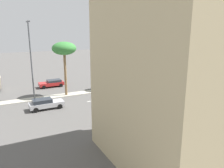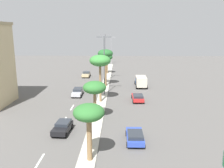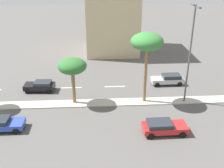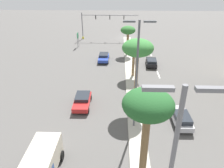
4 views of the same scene
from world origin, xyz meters
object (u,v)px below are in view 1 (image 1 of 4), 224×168
(sedan_red_outboard, at_px, (52,83))
(palm_tree_inboard, at_px, (113,63))
(sedan_blue_near, at_px, (131,76))
(sedan_silver_leading, at_px, (45,103))
(traffic_signal_gantry, at_px, (180,55))
(street_lamp_mid, at_px, (31,55))
(directional_road_sign, at_px, (147,62))
(palm_tree_center, at_px, (64,49))
(commercial_building, at_px, (175,74))
(palm_tree_leading, at_px, (163,58))
(sedan_black_inboard, at_px, (147,87))

(sedan_red_outboard, bearing_deg, palm_tree_inboard, -126.79)
(sedan_blue_near, bearing_deg, sedan_silver_leading, 117.13)
(traffic_signal_gantry, bearing_deg, sedan_silver_leading, 110.00)
(street_lamp_mid, distance_m, sedan_silver_leading, 7.96)
(directional_road_sign, relative_size, palm_tree_center, 0.39)
(palm_tree_inboard, bearing_deg, palm_tree_center, 89.03)
(traffic_signal_gantry, distance_m, commercial_building, 41.23)
(palm_tree_inboard, bearing_deg, commercial_building, 164.74)
(traffic_signal_gantry, height_order, sedan_silver_leading, traffic_signal_gantry)
(street_lamp_mid, bearing_deg, palm_tree_inboard, -92.38)
(commercial_building, height_order, palm_tree_leading, commercial_building)
(traffic_signal_gantry, xyz_separation_m, palm_tree_center, (-8.06, 31.35, 3.16))
(palm_tree_leading, distance_m, sedan_black_inboard, 8.76)
(directional_road_sign, relative_size, palm_tree_leading, 0.58)
(palm_tree_leading, height_order, palm_tree_center, palm_tree_center)
(sedan_black_inboard, relative_size, sedan_blue_near, 0.94)
(palm_tree_center, xyz_separation_m, sedan_blue_near, (5.16, -15.39, -6.63))
(directional_road_sign, relative_size, palm_tree_inboard, 0.60)
(palm_tree_center, bearing_deg, commercial_building, -173.01)
(sedan_black_inboard, height_order, sedan_silver_leading, sedan_silver_leading)
(traffic_signal_gantry, height_order, sedan_red_outboard, traffic_signal_gantry)
(sedan_red_outboard, bearing_deg, palm_tree_center, -173.37)
(sedan_black_inboard, bearing_deg, directional_road_sign, -35.56)
(commercial_building, xyz_separation_m, sedan_black_inboard, (17.60, -10.44, -6.27))
(traffic_signal_gantry, height_order, directional_road_sign, traffic_signal_gantry)
(commercial_building, distance_m, sedan_red_outboard, 29.01)
(palm_tree_leading, distance_m, sedan_blue_near, 7.52)
(palm_tree_leading, height_order, sedan_blue_near, palm_tree_leading)
(sedan_black_inboard, distance_m, sedan_blue_near, 9.23)
(sedan_red_outboard, bearing_deg, sedan_blue_near, -95.56)
(traffic_signal_gantry, bearing_deg, commercial_building, 135.70)
(street_lamp_mid, relative_size, sedan_blue_near, 2.68)
(sedan_black_inboard, bearing_deg, sedan_red_outboard, 52.80)
(sedan_silver_leading, bearing_deg, commercial_building, -157.62)
(traffic_signal_gantry, distance_m, sedan_blue_near, 16.59)
(traffic_signal_gantry, height_order, street_lamp_mid, street_lamp_mid)
(commercial_building, bearing_deg, street_lamp_mid, 18.92)
(palm_tree_inboard, height_order, palm_tree_center, palm_tree_center)
(palm_tree_center, bearing_deg, palm_tree_leading, -88.69)
(palm_tree_inboard, height_order, sedan_silver_leading, palm_tree_inboard)
(palm_tree_leading, relative_size, street_lamp_mid, 0.50)
(palm_tree_center, xyz_separation_m, sedan_red_outboard, (6.73, 0.78, -6.63))
(commercial_building, bearing_deg, directional_road_sign, -33.01)
(directional_road_sign, xyz_separation_m, commercial_building, (-33.01, 21.45, 4.63))
(traffic_signal_gantry, bearing_deg, street_lamp_mid, 101.94)
(directional_road_sign, distance_m, commercial_building, 39.63)
(palm_tree_leading, bearing_deg, palm_tree_center, 91.31)
(street_lamp_mid, distance_m, sedan_blue_near, 21.63)
(commercial_building, bearing_deg, traffic_signal_gantry, -44.30)
(sedan_red_outboard, height_order, sedan_silver_leading, sedan_silver_leading)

